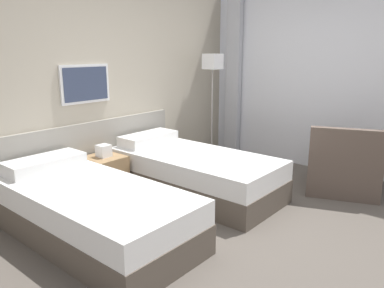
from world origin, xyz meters
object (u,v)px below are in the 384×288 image
Objects in this scene: floor_lamp at (213,73)px; armchair at (342,169)px; bed_near_door at (91,211)px; bed_near_window at (193,172)px; nightstand at (105,175)px.

floor_lamp is 2.25m from armchair.
armchair reaches higher than bed_near_door.
bed_near_window is (1.44, 0.00, 0.00)m from bed_near_door.
armchair is at bearing -90.04° from floor_lamp.
floor_lamp is at bearing -2.77° from nightstand.
bed_near_window is at bearing 21.37° from armchair.
bed_near_door is 1.00× the size of bed_near_window.
armchair is (1.94, -2.07, 0.02)m from nightstand.
bed_near_door is at bearing 180.00° from bed_near_window.
bed_near_door is at bearing -133.92° from nightstand.
nightstand is (0.72, 0.75, -0.01)m from bed_near_door.
bed_near_door is 1.93× the size of armchair.
nightstand is at bearing 177.23° from floor_lamp.
bed_near_door is 1.44m from bed_near_window.
armchair is (2.66, -1.33, 0.01)m from bed_near_door.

